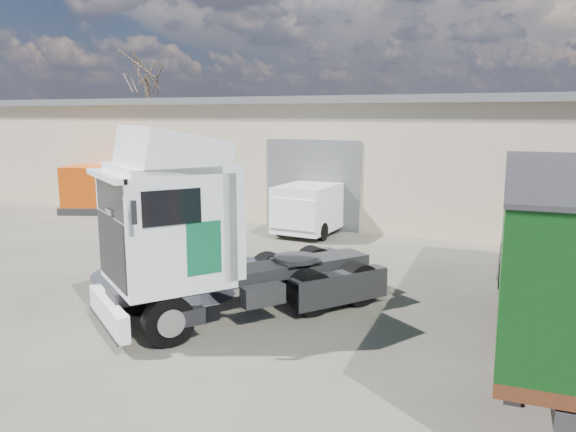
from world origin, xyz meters
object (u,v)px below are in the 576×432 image
at_px(box_trailer, 560,234).
at_px(tractor_unit, 202,240).
at_px(panel_van, 317,206).
at_px(orange_skip, 102,192).
at_px(bare_tree, 146,63).

bearing_deg(box_trailer, tractor_unit, -165.27).
bearing_deg(panel_van, tractor_unit, -79.94).
bearing_deg(tractor_unit, panel_van, 132.01).
distance_m(box_trailer, orange_skip, 20.85).
distance_m(bare_tree, panel_van, 20.58).
relative_size(box_trailer, orange_skip, 2.62).
relative_size(tractor_unit, box_trailer, 0.62).
height_order(box_trailer, orange_skip, box_trailer).
bearing_deg(bare_tree, box_trailer, -36.12).
height_order(bare_tree, orange_skip, bare_tree).
xyz_separation_m(tractor_unit, orange_skip, (-12.19, 9.97, -0.88)).
xyz_separation_m(bare_tree, box_trailer, (24.84, -18.13, -5.77)).
xyz_separation_m(bare_tree, panel_van, (16.36, -10.40, -6.92)).
relative_size(panel_van, orange_skip, 1.18).
height_order(tractor_unit, box_trailer, tractor_unit).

